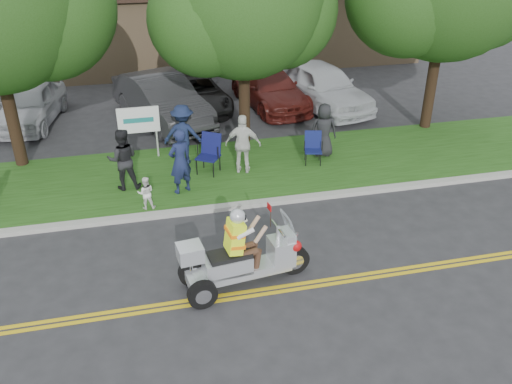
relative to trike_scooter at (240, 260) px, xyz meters
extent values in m
plane|color=#28282B|center=(1.17, 0.17, -0.66)|extent=(120.00, 120.00, 0.00)
cube|color=gold|center=(1.17, -0.41, -0.65)|extent=(60.00, 0.10, 0.01)
cube|color=gold|center=(1.17, -0.25, -0.65)|extent=(60.00, 0.10, 0.01)
cube|color=#A8A89E|center=(1.17, 3.22, -0.60)|extent=(60.00, 0.25, 0.12)
cube|color=#1E4512|center=(1.17, 5.37, -0.60)|extent=(60.00, 4.00, 0.10)
cube|color=#9E7F5B|center=(3.17, 19.17, 1.34)|extent=(18.00, 8.00, 4.00)
cylinder|color=#332114|center=(-5.33, 7.17, 1.64)|extent=(0.36, 0.36, 4.59)
sphere|color=#224814|center=(-3.98, 7.47, 3.94)|extent=(4.05, 4.05, 4.05)
cylinder|color=#332114|center=(1.67, 7.37, 1.44)|extent=(0.36, 0.36, 4.20)
sphere|color=#224814|center=(2.87, 7.67, 3.54)|extent=(3.60, 3.60, 3.60)
sphere|color=#224814|center=(0.47, 7.17, 3.47)|extent=(3.36, 3.36, 3.36)
cylinder|color=#332114|center=(8.17, 7.17, 1.72)|extent=(0.36, 0.36, 4.76)
cylinder|color=silver|center=(-2.23, 6.77, -0.11)|extent=(0.06, 0.06, 1.10)
cylinder|color=silver|center=(-1.23, 6.77, -0.11)|extent=(0.06, 0.06, 1.10)
cube|color=white|center=(-1.73, 6.77, 0.69)|extent=(1.25, 0.06, 0.80)
cylinder|color=black|center=(1.24, 0.16, -0.33)|extent=(0.67, 0.23, 0.65)
cylinder|color=black|center=(-0.88, -0.51, -0.35)|extent=(0.63, 0.24, 0.61)
cylinder|color=black|center=(-0.97, 0.27, -0.35)|extent=(0.63, 0.24, 0.61)
cube|color=silver|center=(0.05, 0.01, -0.29)|extent=(2.12, 0.76, 0.20)
cube|color=silver|center=(-0.28, -0.03, -0.06)|extent=(1.04, 0.62, 0.38)
cube|color=black|center=(-0.22, -0.03, 0.17)|extent=(0.92, 0.56, 0.11)
cube|color=silver|center=(0.91, 0.12, 0.00)|extent=(0.55, 0.58, 0.60)
cube|color=silver|center=(1.06, 0.14, 0.63)|extent=(0.27, 0.52, 0.53)
cube|color=silver|center=(-1.03, -0.13, 0.43)|extent=(0.54, 0.52, 0.33)
sphere|color=#B20C0F|center=(1.18, 0.00, 0.19)|extent=(0.24, 0.24, 0.24)
cube|color=#CFEC18|center=(-0.10, -0.01, 0.61)|extent=(0.43, 0.48, 0.71)
sphere|color=silver|center=(-0.04, 0.00, 1.07)|extent=(0.32, 0.32, 0.32)
cylinder|color=black|center=(-0.23, 5.19, -0.31)|extent=(0.03, 0.03, 0.48)
cylinder|color=black|center=(0.22, 4.91, -0.31)|extent=(0.03, 0.03, 0.48)
cylinder|color=black|center=(0.03, 5.60, -0.31)|extent=(0.03, 0.03, 0.48)
cylinder|color=black|center=(0.48, 5.32, -0.31)|extent=(0.03, 0.03, 0.48)
cube|color=#111450|center=(0.13, 5.26, -0.06)|extent=(0.81, 0.79, 0.04)
cube|color=#111450|center=(0.27, 5.48, 0.27)|extent=(0.61, 0.48, 0.65)
cylinder|color=black|center=(3.05, 5.03, -0.35)|extent=(0.03, 0.03, 0.40)
cylinder|color=black|center=(3.48, 4.92, -0.35)|extent=(0.03, 0.03, 0.40)
cylinder|color=black|center=(3.15, 5.42, -0.35)|extent=(0.03, 0.03, 0.40)
cylinder|color=black|center=(3.58, 5.31, -0.35)|extent=(0.03, 0.03, 0.40)
cube|color=#111951|center=(3.32, 5.17, -0.14)|extent=(0.60, 0.57, 0.04)
cube|color=#111951|center=(3.37, 5.38, 0.14)|extent=(0.53, 0.27, 0.55)
imported|color=#192147|center=(-0.76, 4.27, 0.36)|extent=(0.79, 0.69, 1.83)
imported|color=black|center=(-2.26, 4.85, 0.32)|extent=(0.87, 0.69, 1.75)
imported|color=silver|center=(1.14, 5.09, 0.33)|extent=(1.12, 0.73, 1.77)
imported|color=#172141|center=(-0.48, 6.10, 0.37)|extent=(1.34, 1.00, 1.85)
imported|color=black|center=(3.80, 5.66, 0.29)|extent=(0.92, 0.70, 1.68)
imported|color=white|center=(-1.76, 3.57, -0.10)|extent=(0.45, 0.36, 0.90)
imported|color=#B2B4BA|center=(-5.45, 10.90, 0.09)|extent=(2.48, 4.59, 1.48)
imported|color=#28282A|center=(-0.83, 9.92, 0.20)|extent=(3.52, 5.52, 1.72)
imported|color=black|center=(0.49, 11.11, -0.02)|extent=(2.64, 4.82, 1.28)
imported|color=#511713|center=(3.41, 10.83, 0.04)|extent=(2.64, 5.05, 1.40)
imported|color=silver|center=(5.32, 10.15, 0.21)|extent=(3.21, 5.40, 1.72)
camera|label=1|loc=(-1.76, -9.00, 6.62)|focal=38.00mm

